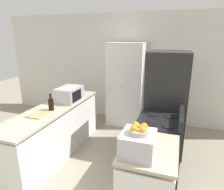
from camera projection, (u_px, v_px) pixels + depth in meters
wall_back at (132, 69)px, 4.87m from camera, size 7.00×0.06×2.60m
counter_left at (55, 132)px, 3.55m from camera, size 0.60×2.34×0.90m
counter_right at (148, 183)px, 2.30m from camera, size 0.60×0.80×0.90m
pantry_cabinet at (126, 85)px, 4.68m from camera, size 0.82×0.59×1.93m
stove at (158, 147)px, 3.00m from camera, size 0.66×0.74×1.06m
refrigerator at (166, 103)px, 3.56m from camera, size 0.73×0.71×1.83m
microwave at (69, 94)px, 3.70m from camera, size 0.36×0.51×0.26m
wine_bottle at (51, 104)px, 3.25m from camera, size 0.09×0.09×0.28m
toaster_oven at (138, 144)px, 2.02m from camera, size 0.34×0.36×0.24m
fruit_bowl at (139, 130)px, 1.96m from camera, size 0.21×0.21×0.10m
cutting_board at (38, 115)px, 3.05m from camera, size 0.25×0.28×0.02m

